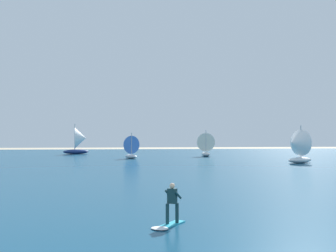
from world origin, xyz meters
TOP-DOWN VIEW (x-y plane):
  - ocean at (0.00, 49.45)m, footprint 160.00×90.00m
  - kitesurfer at (-0.15, 11.18)m, footprint 1.62×1.91m
  - sailboat_trailing at (19.31, 44.22)m, footprint 4.24×3.78m
  - sailboat_leading at (-1.51, 56.73)m, footprint 3.05×3.42m
  - sailboat_anchored_offshore at (11.04, 61.99)m, footprint 3.07×3.64m
  - sailboat_heeled_over at (-10.57, 70.87)m, footprint 4.75×4.07m

SIDE VIEW (x-z plane):
  - ocean at x=0.00m, z-range 0.00..0.10m
  - kitesurfer at x=-0.15m, z-range -0.13..1.54m
  - sailboat_leading at x=-1.51m, z-range -0.06..3.76m
  - sailboat_anchored_offshore at x=11.04m, z-range -0.08..4.21m
  - sailboat_trailing at x=19.31m, z-range -0.10..4.65m
  - sailboat_heeled_over at x=-10.57m, z-range -0.13..5.34m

